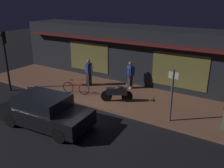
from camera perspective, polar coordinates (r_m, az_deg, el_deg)
ground_plane at (r=11.95m, az=-7.51°, el=-7.34°), size 60.00×60.00×0.00m
sidewalk_slab at (r=14.13m, az=0.15°, el=-2.40°), size 18.00×4.00×0.15m
storefront_building at (r=16.46m, az=6.43°, el=7.03°), size 18.00×3.30×3.60m
motorcycle at (r=12.80m, az=1.29°, el=-2.08°), size 1.55×0.95×0.97m
bicycle_parked at (r=14.01m, az=-8.51°, el=-0.92°), size 1.62×0.53×0.91m
person_photographer at (r=15.10m, az=-5.49°, el=2.83°), size 0.62×0.40×1.67m
person_bystander at (r=14.61m, az=4.32°, el=2.28°), size 0.44×0.57×1.67m
sign_post at (r=10.81m, az=13.99°, el=-2.01°), size 0.44×0.09×2.40m
traffic_light_pole at (r=15.45m, az=-24.02°, el=7.15°), size 0.24×0.33×3.60m
parked_car_near at (r=11.07m, az=-15.50°, el=-6.18°), size 4.23×2.08×1.42m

